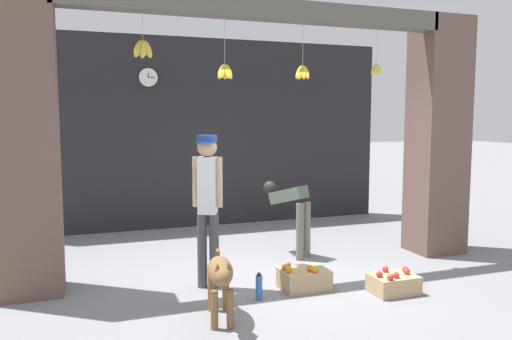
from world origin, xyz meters
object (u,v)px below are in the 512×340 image
at_px(dog, 220,276).
at_px(fruit_crate_oranges, 304,279).
at_px(shopkeeper, 208,197).
at_px(fruit_crate_apples, 393,283).
at_px(wall_clock, 148,77).
at_px(water_bottle, 259,287).
at_px(worker_stooping, 292,208).

height_order(dog, fruit_crate_oranges, dog).
relative_size(shopkeeper, fruit_crate_apples, 3.49).
bearing_deg(wall_clock, fruit_crate_apples, -62.70).
relative_size(fruit_crate_apples, wall_clock, 1.53).
height_order(dog, water_bottle, dog).
relative_size(dog, shopkeeper, 0.51).
bearing_deg(dog, fruit_crate_oranges, 126.70).
bearing_deg(worker_stooping, dog, -155.58).
bearing_deg(fruit_crate_oranges, dog, -153.93).
height_order(dog, fruit_crate_apples, dog).
bearing_deg(dog, water_bottle, 137.87).
xyz_separation_m(shopkeeper, wall_clock, (-0.22, 3.23, 1.58)).
distance_m(water_bottle, wall_clock, 4.58).
bearing_deg(fruit_crate_apples, dog, -177.18).
bearing_deg(dog, wall_clock, -167.99).
xyz_separation_m(fruit_crate_oranges, fruit_crate_apples, (0.88, -0.45, -0.01)).
distance_m(shopkeeper, fruit_crate_apples, 2.28).
distance_m(fruit_crate_oranges, fruit_crate_apples, 0.99).
relative_size(dog, fruit_crate_apples, 1.76).
distance_m(dog, wall_clock, 4.73).
relative_size(shopkeeper, wall_clock, 5.33).
relative_size(shopkeeper, fruit_crate_oranges, 3.30).
xyz_separation_m(worker_stooping, fruit_crate_apples, (0.47, -1.76, -0.57)).
bearing_deg(fruit_crate_apples, wall_clock, 117.30).
height_order(shopkeeper, worker_stooping, shopkeeper).
bearing_deg(shopkeeper, dog, 108.90).
xyz_separation_m(shopkeeper, worker_stooping, (1.42, 0.90, -0.36)).
bearing_deg(wall_clock, water_bottle, -80.45).
xyz_separation_m(dog, worker_stooping, (1.54, 1.86, 0.24)).
height_order(dog, shopkeeper, shopkeeper).
xyz_separation_m(shopkeeper, water_bottle, (0.42, -0.56, -0.91)).
relative_size(fruit_crate_apples, water_bottle, 1.73).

